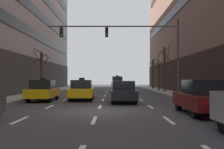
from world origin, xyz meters
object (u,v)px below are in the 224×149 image
at_px(car_parked_1, 202,97).
at_px(street_tree_0, 152,73).
at_px(taxi_driving_1, 117,83).
at_px(taxi_driving_2, 42,91).
at_px(street_tree_3, 40,71).
at_px(car_driving_3, 122,92).
at_px(taxi_driving_0, 81,90).
at_px(street_tree_1, 158,75).
at_px(street_tree_2, 164,68).
at_px(traffic_signal_0, 132,41).

relative_size(car_parked_1, street_tree_0, 0.95).
bearing_deg(taxi_driving_1, car_parked_1, -82.77).
xyz_separation_m(taxi_driving_2, street_tree_3, (-2.59, 8.89, 1.74)).
bearing_deg(car_driving_3, taxi_driving_0, 146.35).
xyz_separation_m(street_tree_1, street_tree_3, (-14.24, -6.42, 0.33)).
bearing_deg(street_tree_2, taxi_driving_0, -128.87).
height_order(taxi_driving_1, street_tree_2, street_tree_2).
distance_m(taxi_driving_1, street_tree_2, 10.44).
bearing_deg(street_tree_0, traffic_signal_0, -104.66).
xyz_separation_m(taxi_driving_2, car_driving_3, (6.07, -1.44, -0.03)).
height_order(taxi_driving_1, taxi_driving_2, taxi_driving_1).
xyz_separation_m(street_tree_0, street_tree_1, (-0.08, -5.20, -0.33)).
bearing_deg(street_tree_1, car_driving_3, -108.44).
bearing_deg(street_tree_3, taxi_driving_1, 52.35).
bearing_deg(taxi_driving_0, car_driving_3, -33.65).
bearing_deg(street_tree_0, car_driving_3, -104.46).
bearing_deg(taxi_driving_0, taxi_driving_1, 80.60).
xyz_separation_m(car_driving_3, car_parked_1, (3.56, -5.98, 0.05)).
height_order(traffic_signal_0, street_tree_1, traffic_signal_0).
bearing_deg(car_driving_3, street_tree_0, 75.54).
bearing_deg(street_tree_2, street_tree_1, 90.77).
height_order(taxi_driving_1, car_parked_1, taxi_driving_1).
xyz_separation_m(taxi_driving_1, street_tree_2, (5.58, -8.58, 2.05)).
bearing_deg(taxi_driving_2, taxi_driving_1, 73.14).
bearing_deg(taxi_driving_0, traffic_signal_0, 26.43).
height_order(taxi_driving_0, street_tree_1, street_tree_1).
bearing_deg(car_parked_1, street_tree_1, 84.90).
distance_m(taxi_driving_0, street_tree_1, 17.11).
height_order(taxi_driving_0, street_tree_2, street_tree_2).
xyz_separation_m(car_parked_1, street_tree_2, (2.08, 19.03, 2.25)).
xyz_separation_m(taxi_driving_1, street_tree_0, (5.61, 0.32, 1.51)).
bearing_deg(street_tree_0, taxi_driving_0, -114.01).
height_order(street_tree_0, street_tree_3, street_tree_3).
relative_size(car_driving_3, traffic_signal_0, 0.36).
bearing_deg(street_tree_1, taxi_driving_1, 138.57).
height_order(car_parked_1, street_tree_2, street_tree_2).
relative_size(taxi_driving_2, street_tree_0, 0.92).
bearing_deg(taxi_driving_0, street_tree_2, 51.13).
height_order(traffic_signal_0, street_tree_3, traffic_signal_0).
bearing_deg(street_tree_0, car_parked_1, -94.31).
bearing_deg(traffic_signal_0, street_tree_0, 75.34).
height_order(taxi_driving_0, street_tree_3, street_tree_3).
relative_size(traffic_signal_0, street_tree_1, 2.57).
distance_m(taxi_driving_0, taxi_driving_1, 19.78).
bearing_deg(taxi_driving_0, car_parked_1, -50.27).
xyz_separation_m(car_driving_3, street_tree_0, (5.66, 21.94, 1.77)).
bearing_deg(taxi_driving_0, street_tree_1, 59.09).
bearing_deg(traffic_signal_0, car_driving_3, -103.60).
distance_m(street_tree_0, street_tree_1, 5.21).
height_order(taxi_driving_1, car_driving_3, taxi_driving_1).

